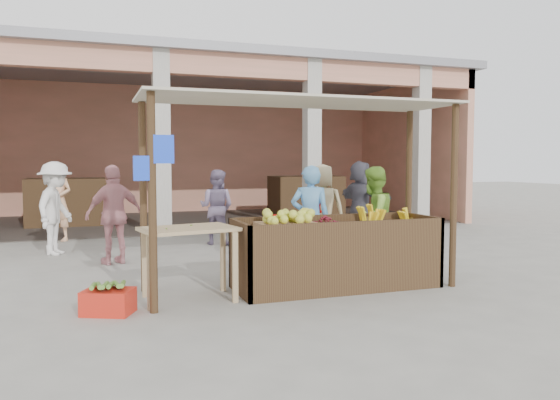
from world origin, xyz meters
name	(u,v)px	position (x,y,z in m)	size (l,w,h in m)	color
ground	(300,290)	(0.00, 0.00, 0.00)	(60.00, 60.00, 0.00)	slate
market_building	(185,123)	(0.05, 8.93, 2.70)	(14.40, 6.40, 4.20)	#E59177
fruit_stall	(336,257)	(0.50, 0.00, 0.40)	(2.60, 0.95, 0.80)	#47341C
stall_awning	(297,133)	(-0.01, 0.06, 1.98)	(4.09, 1.35, 2.39)	#47341C
banana_heap	(388,216)	(1.27, 0.02, 0.89)	(1.01, 0.55, 0.18)	yellow
melon_tray	(288,220)	(-0.15, -0.01, 0.89)	(0.73, 0.63, 0.20)	tan
berry_heap	(325,221)	(0.35, 0.01, 0.86)	(0.41, 0.33, 0.13)	maroon
side_table	(189,239)	(-1.40, -0.02, 0.71)	(1.17, 0.89, 0.86)	tan
papaya_pile	(188,218)	(-1.40, -0.02, 0.96)	(0.75, 0.43, 0.21)	#417E29
red_crate	(108,302)	(-2.31, -0.33, 0.13)	(0.50, 0.36, 0.26)	red
plantain_bundle	(108,286)	(-2.31, -0.33, 0.30)	(0.40, 0.28, 0.08)	#598731
produce_sacks	(317,217)	(2.54, 5.41, 0.32)	(0.84, 0.79, 0.64)	maroon
vendor_blue	(310,216)	(0.54, 0.97, 0.84)	(0.63, 0.46, 1.67)	#5DA0DA
vendor_green	(373,215)	(1.53, 0.91, 0.82)	(0.78, 0.45, 1.63)	#82BD3A
motorcycle	(289,227)	(0.70, 2.27, 0.52)	(2.01, 0.69, 1.05)	#A90703
shopper_a	(56,205)	(-3.05, 3.88, 0.88)	(1.13, 0.56, 1.75)	white
shopper_b	(114,211)	(-2.12, 2.63, 0.84)	(0.99, 0.52, 1.68)	#C98287
shopper_c	(323,203)	(1.47, 2.64, 0.87)	(0.84, 0.55, 1.74)	tan
shopper_d	(360,197)	(2.99, 4.10, 0.86)	(1.60, 0.66, 1.73)	#484652
shopper_e	(59,200)	(-3.09, 5.64, 0.84)	(0.62, 0.47, 1.67)	#ECAD7F
shopper_f	(217,204)	(-0.14, 4.14, 0.80)	(0.78, 0.45, 1.60)	gray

